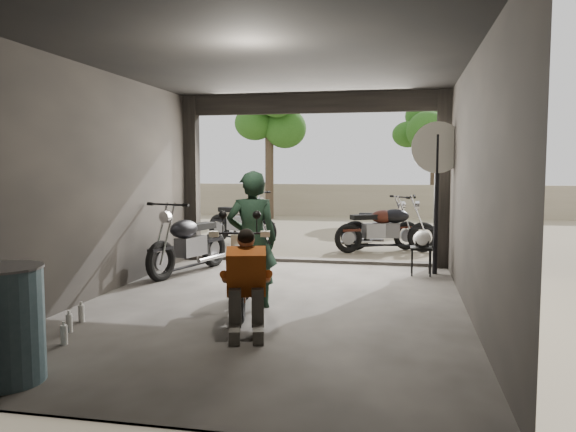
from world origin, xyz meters
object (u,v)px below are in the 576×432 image
at_px(stool, 421,251).
at_px(oil_drum, 4,326).
at_px(left_bike, 189,238).
at_px(sign_post, 437,171).
at_px(outside_bike_b, 378,224).
at_px(outside_bike_a, 241,217).
at_px(rider, 252,240).
at_px(main_bike, 242,269).
at_px(mechanic, 246,286).
at_px(helmet, 422,239).
at_px(outside_bike_c, 389,223).

distance_m(stool, oil_drum, 6.62).
xyz_separation_m(left_bike, sign_post, (4.14, 0.76, 1.14)).
bearing_deg(outside_bike_b, outside_bike_a, 48.23).
bearing_deg(left_bike, rider, -34.92).
bearing_deg(outside_bike_a, sign_post, -99.71).
height_order(main_bike, sign_post, sign_post).
bearing_deg(mechanic, oil_drum, -149.35).
bearing_deg(left_bike, main_bike, -38.51).
bearing_deg(oil_drum, helmet, 56.94).
bearing_deg(main_bike, mechanic, -84.49).
bearing_deg(helmet, stool, 87.07).
distance_m(outside_bike_a, mechanic, 7.50).
bearing_deg(oil_drum, left_bike, 93.58).
distance_m(oil_drum, sign_post, 6.99).
relative_size(outside_bike_c, stool, 3.68).
height_order(outside_bike_a, outside_bike_b, outside_bike_a).
height_order(outside_bike_b, outside_bike_c, outside_bike_c).
bearing_deg(helmet, outside_bike_c, 85.53).
bearing_deg(main_bike, outside_bike_a, 93.66).
bearing_deg(rider, outside_bike_b, -121.37).
bearing_deg(outside_bike_b, main_bike, 134.26).
xyz_separation_m(rider, sign_post, (2.46, 2.81, 0.88)).
bearing_deg(left_bike, oil_drum, -70.67).
xyz_separation_m(stool, helmet, (0.01, -0.03, 0.21)).
distance_m(main_bike, outside_bike_a, 6.40).
bearing_deg(outside_bike_a, outside_bike_b, -74.74).
height_order(left_bike, stool, left_bike).
distance_m(mechanic, helmet, 4.31).
bearing_deg(mechanic, sign_post, 45.88).
distance_m(outside_bike_b, sign_post, 2.98).
distance_m(outside_bike_a, outside_bike_b, 3.35).
xyz_separation_m(outside_bike_b, helmet, (0.84, -2.71, 0.03)).
height_order(stool, sign_post, sign_post).
bearing_deg(outside_bike_a, stool, -102.55).
bearing_deg(stool, mechanic, -116.86).
bearing_deg(outside_bike_c, mechanic, 168.61).
height_order(main_bike, outside_bike_b, outside_bike_b).
bearing_deg(outside_bike_c, rider, 163.54).
bearing_deg(rider, sign_post, -147.97).
bearing_deg(rider, main_bike, 47.29).
bearing_deg(outside_bike_b, mechanic, 139.46).
relative_size(rider, helmet, 5.74).
relative_size(left_bike, stool, 3.76).
relative_size(outside_bike_a, rider, 1.05).
bearing_deg(outside_bike_c, left_bike, 135.74).
bearing_deg(sign_post, left_bike, -160.76).
distance_m(mechanic, sign_post, 4.74).
relative_size(rider, oil_drum, 1.79).
relative_size(mechanic, oil_drum, 1.12).
bearing_deg(oil_drum, outside_bike_b, 71.49).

